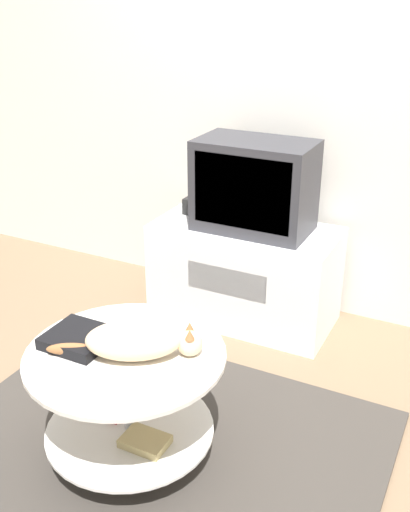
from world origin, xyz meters
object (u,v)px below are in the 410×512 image
at_px(tv, 254,186).
at_px(speaker, 193,206).
at_px(dvd_box, 79,338).
at_px(cat, 137,340).

distance_m(tv, speaker, 0.45).
height_order(speaker, dvd_box, speaker).
bearing_deg(cat, speaker, 81.16).
xyz_separation_m(tv, speaker, (-0.40, 0.06, -0.20)).
bearing_deg(dvd_box, tv, 81.59).
bearing_deg(dvd_box, cat, 8.28).
bearing_deg(cat, dvd_box, 160.03).
xyz_separation_m(tv, cat, (0.06, -1.24, -0.23)).
relative_size(speaker, dvd_box, 0.39).
bearing_deg(tv, dvd_box, -98.41).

